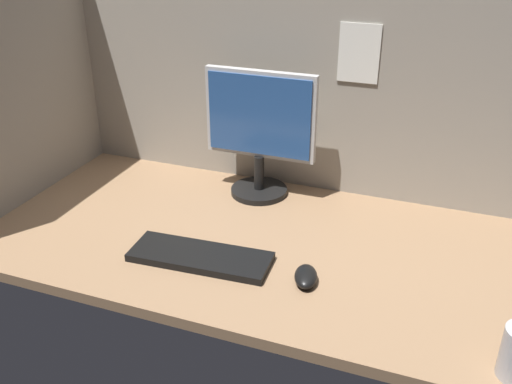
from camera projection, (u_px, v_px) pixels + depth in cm
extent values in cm
cube|color=#8C6B4C|center=(292.00, 246.00, 157.14)|extent=(180.00, 80.00, 3.00)
cube|color=gray|center=(333.00, 66.00, 169.75)|extent=(180.00, 5.00, 79.93)
cube|color=white|center=(359.00, 53.00, 162.69)|extent=(11.90, 0.40, 16.96)
cube|color=gray|center=(10.00, 70.00, 165.77)|extent=(5.00, 80.00, 79.93)
cylinder|color=black|center=(259.00, 191.00, 182.39)|extent=(18.00, 18.00, 1.80)
cylinder|color=black|center=(259.00, 173.00, 179.50)|extent=(3.20, 3.20, 11.00)
cube|color=#B7B7B7|center=(260.00, 114.00, 171.76)|extent=(34.83, 2.40, 26.96)
cube|color=#264C8C|center=(259.00, 116.00, 170.59)|extent=(32.43, 0.60, 24.56)
cube|color=black|center=(200.00, 257.00, 147.91)|extent=(37.70, 15.15, 2.00)
ellipsoid|color=black|center=(306.00, 276.00, 138.89)|extent=(7.82, 10.69, 3.40)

